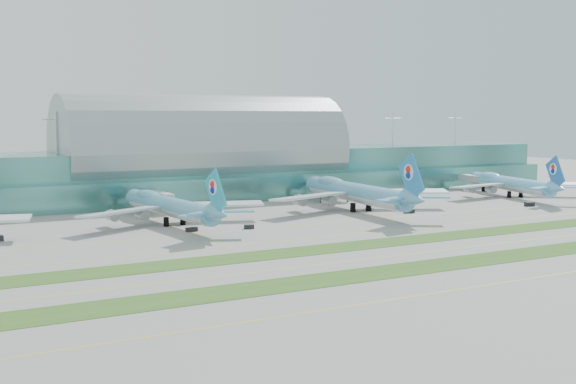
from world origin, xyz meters
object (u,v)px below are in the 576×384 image
terminal (204,164)px  airliner_d (510,183)px  airliner_c (354,191)px  airliner_b (169,205)px

terminal → airliner_d: bearing=-28.3°
terminal → airliner_c: terminal is taller
airliner_c → airliner_d: size_ratio=1.19×
terminal → airliner_c: size_ratio=4.13×
terminal → airliner_c: (31.99, -66.07, -7.25)m
airliner_b → airliner_d: bearing=-3.4°
airliner_d → airliner_c: bearing=-163.2°
terminal → airliner_c: bearing=-64.2°
airliner_c → airliner_b: bearing=-176.0°
airliner_b → airliner_c: bearing=-5.1°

